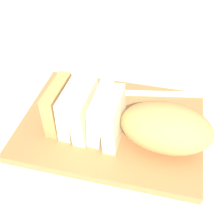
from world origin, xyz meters
TOP-DOWN VIEW (x-y plane):
  - ground_plane at (0.00, 0.00)m, footprint 3.00×3.00m
  - cutting_board at (0.00, 0.00)m, footprint 0.40×0.30m
  - bread_loaf at (-0.05, 0.03)m, footprint 0.33×0.11m
  - bread_knife at (0.01, -0.10)m, footprint 0.27×0.08m
  - crumb_near_knife at (0.01, -0.03)m, footprint 0.01×0.01m
  - crumb_near_loaf at (-0.04, -0.04)m, footprint 0.00×0.00m

SIDE VIEW (x-z plane):
  - ground_plane at x=0.00m, z-range 0.00..0.00m
  - cutting_board at x=0.00m, z-range 0.00..0.02m
  - crumb_near_loaf at x=-0.04m, z-range 0.02..0.02m
  - crumb_near_knife at x=0.01m, z-range 0.02..0.03m
  - bread_knife at x=0.01m, z-range 0.02..0.04m
  - bread_loaf at x=-0.05m, z-range 0.02..0.12m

